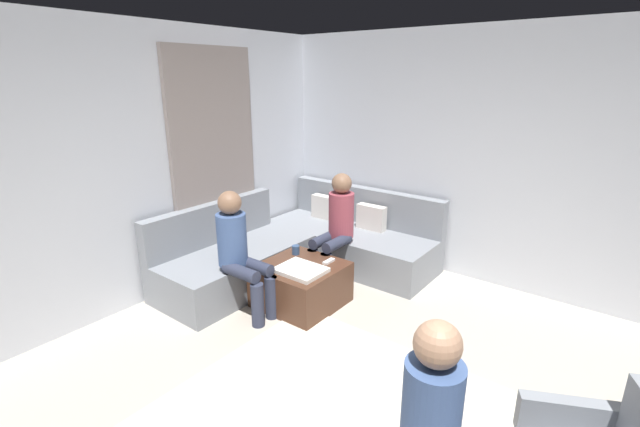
% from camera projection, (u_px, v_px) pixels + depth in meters
% --- Properties ---
extents(wall_back, '(6.00, 0.12, 2.70)m').
position_uv_depth(wall_back, '(528.00, 165.00, 4.37)').
color(wall_back, silver).
rests_on(wall_back, ground_plane).
extents(wall_left, '(0.12, 6.00, 2.70)m').
position_uv_depth(wall_left, '(91.00, 177.00, 3.85)').
color(wall_left, silver).
rests_on(wall_left, ground_plane).
extents(curtain_panel, '(0.06, 1.10, 2.50)m').
position_uv_depth(curtain_panel, '(215.00, 166.00, 4.81)').
color(curtain_panel, gray).
rests_on(curtain_panel, ground_plane).
extents(sectional_couch, '(2.10, 2.55, 0.87)m').
position_uv_depth(sectional_couch, '(302.00, 248.00, 5.10)').
color(sectional_couch, gray).
rests_on(sectional_couch, ground_plane).
extents(ottoman, '(0.76, 0.76, 0.42)m').
position_uv_depth(ottoman, '(301.00, 284.00, 4.36)').
color(ottoman, '#4C2D1E').
rests_on(ottoman, ground_plane).
extents(folded_blanket, '(0.44, 0.36, 0.04)m').
position_uv_depth(folded_blanket, '(301.00, 270.00, 4.14)').
color(folded_blanket, white).
rests_on(folded_blanket, ottoman).
extents(coffee_mug, '(0.08, 0.08, 0.10)m').
position_uv_depth(coffee_mug, '(296.00, 250.00, 4.54)').
color(coffee_mug, '#334C72').
rests_on(coffee_mug, ottoman).
extents(game_remote, '(0.05, 0.15, 0.02)m').
position_uv_depth(game_remote, '(329.00, 261.00, 4.35)').
color(game_remote, white).
rests_on(game_remote, ottoman).
extents(person_on_couch_back, '(0.30, 0.60, 1.20)m').
position_uv_depth(person_on_couch_back, '(336.00, 223.00, 4.77)').
color(person_on_couch_back, '#2D3347').
rests_on(person_on_couch_back, ground_plane).
extents(person_on_couch_side, '(0.60, 0.30, 1.20)m').
position_uv_depth(person_on_couch_side, '(239.00, 249.00, 4.07)').
color(person_on_couch_side, '#2D3347').
rests_on(person_on_couch_side, ground_plane).
extents(person_on_armchair, '(0.60, 0.46, 1.18)m').
position_uv_depth(person_on_armchair, '(451.00, 425.00, 2.04)').
color(person_on_armchair, brown).
rests_on(person_on_armchair, ground_plane).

